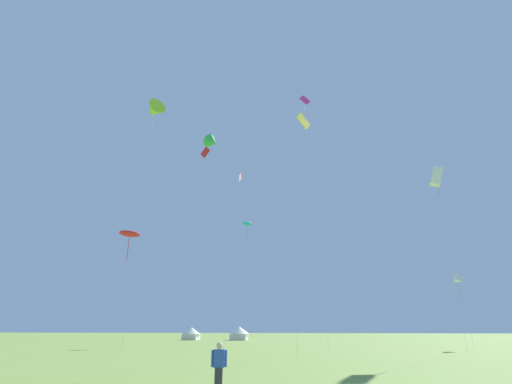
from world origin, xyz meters
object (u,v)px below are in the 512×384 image
at_px(kite_pink_diamond, 239,185).
at_px(kite_lime_delta, 154,110).
at_px(kite_green_delta, 212,142).
at_px(kite_cyan_parafoil, 247,224).
at_px(person_spectator, 219,369).
at_px(festival_tent_center, 239,332).
at_px(kite_magenta_diamond, 305,112).
at_px(festival_tent_right, 191,333).
at_px(kite_red_diamond, 205,155).
at_px(kite_white_box, 437,177).
at_px(kite_yellow_diamond, 304,123).
at_px(kite_white_delta, 457,280).
at_px(kite_red_parafoil, 130,234).

height_order(kite_pink_diamond, kite_lime_delta, kite_lime_delta).
height_order(kite_lime_delta, kite_green_delta, kite_green_delta).
relative_size(kite_cyan_parafoil, person_spectator, 11.88).
relative_size(kite_green_delta, festival_tent_center, 7.61).
height_order(kite_lime_delta, kite_magenta_diamond, kite_lime_delta).
distance_m(kite_cyan_parafoil, festival_tent_right, 27.23).
bearing_deg(festival_tent_right, kite_cyan_parafoil, -45.04).
distance_m(kite_red_diamond, festival_tent_right, 36.83).
bearing_deg(kite_pink_diamond, kite_white_box, -13.65).
distance_m(kite_green_delta, kite_magenta_diamond, 22.51).
distance_m(kite_yellow_diamond, kite_red_diamond, 27.32).
bearing_deg(kite_white_delta, kite_red_parafoil, 179.85).
xyz_separation_m(kite_red_parafoil, person_spectator, (24.23, -38.64, -14.94)).
bearing_deg(kite_lime_delta, festival_tent_right, 99.51).
height_order(kite_red_parafoil, kite_red_diamond, kite_red_diamond).
distance_m(kite_white_delta, kite_white_box, 14.69).
distance_m(kite_lime_delta, kite_magenta_diamond, 19.73).
xyz_separation_m(kite_red_parafoil, kite_white_delta, (45.55, -0.12, -7.74)).
bearing_deg(kite_white_box, kite_lime_delta, -172.25).
bearing_deg(kite_red_parafoil, person_spectator, -57.91).
bearing_deg(kite_lime_delta, kite_green_delta, 70.37).
height_order(kite_red_parafoil, festival_tent_center, kite_red_parafoil).
xyz_separation_m(kite_white_delta, kite_lime_delta, (-36.75, -14.12, 19.84)).
height_order(kite_cyan_parafoil, kite_white_box, kite_cyan_parafoil).
xyz_separation_m(kite_cyan_parafoil, kite_lime_delta, (-7.14, -26.91, 7.83)).
bearing_deg(kite_yellow_diamond, kite_cyan_parafoil, 114.71).
relative_size(kite_red_parafoil, festival_tent_center, 4.09).
height_order(person_spectator, festival_tent_center, festival_tent_center).
height_order(kite_yellow_diamond, kite_white_box, kite_yellow_diamond).
distance_m(kite_red_diamond, kite_green_delta, 10.89).
height_order(kite_lime_delta, kite_red_diamond, kite_red_diamond).
height_order(kite_white_delta, kite_red_diamond, kite_red_diamond).
bearing_deg(person_spectator, kite_cyan_parafoil, 99.17).
relative_size(kite_cyan_parafoil, kite_white_box, 1.04).
bearing_deg(kite_yellow_diamond, kite_lime_delta, -172.88).
height_order(kite_yellow_diamond, kite_lime_delta, kite_lime_delta).
distance_m(kite_cyan_parafoil, person_spectator, 55.42).
distance_m(kite_white_delta, festival_tent_right, 51.62).
xyz_separation_m(kite_yellow_diamond, person_spectator, (-3.03, -26.71, -24.93)).
xyz_separation_m(kite_white_box, kite_magenta_diamond, (-14.62, -8.80, 4.63)).
relative_size(kite_lime_delta, kite_magenta_diamond, 1.15).
bearing_deg(kite_green_delta, person_spectator, -72.91).
bearing_deg(festival_tent_right, kite_red_diamond, -69.90).
height_order(kite_pink_diamond, kite_magenta_diamond, kite_magenta_diamond).
relative_size(festival_tent_right, festival_tent_center, 0.94).
distance_m(kite_cyan_parafoil, kite_white_box, 34.47).
bearing_deg(kite_white_delta, kite_pink_diamond, -172.50).
height_order(kite_red_diamond, festival_tent_right, kite_red_diamond).
height_order(kite_cyan_parafoil, person_spectator, kite_cyan_parafoil).
xyz_separation_m(kite_cyan_parafoil, kite_green_delta, (-2.88, -14.98, 9.17)).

